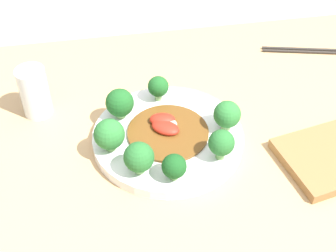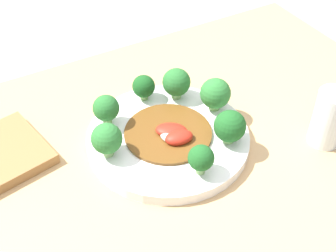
# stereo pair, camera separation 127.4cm
# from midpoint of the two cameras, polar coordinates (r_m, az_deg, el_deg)

# --- Properties ---
(table) EXTENTS (1.09, 0.75, 0.72)m
(table) POSITION_cam_midpoint_polar(r_m,az_deg,el_deg) (1.00, -7.17, -42.54)
(table) COLOR tan
(table) RESTS_ON ground_plane
(plate) EXTENTS (0.30, 0.30, 0.02)m
(plate) POSITION_cam_midpoint_polar(r_m,az_deg,el_deg) (0.63, -12.81, -42.96)
(plate) COLOR white
(plate) RESTS_ON table
(broccoli_north) EXTENTS (0.04, 0.04, 0.06)m
(broccoli_north) POSITION_cam_midpoint_polar(r_m,az_deg,el_deg) (0.61, -13.85, -32.39)
(broccoli_north) COLOR #89B76B
(broccoli_north) RESTS_ON plate
(broccoli_west) EXTENTS (0.06, 0.06, 0.07)m
(broccoli_west) POSITION_cam_midpoint_polar(r_m,az_deg,el_deg) (0.61, -28.57, -43.74)
(broccoli_west) COLOR #7AAD5B
(broccoli_west) RESTS_ON plate
(broccoli_south) EXTENTS (0.04, 0.04, 0.05)m
(broccoli_south) POSITION_cam_midpoint_polar(r_m,az_deg,el_deg) (0.59, -15.14, -53.75)
(broccoli_south) COLOR #7AAD5B
(broccoli_south) RESTS_ON plate
(broccoli_southeast) EXTENTS (0.05, 0.05, 0.06)m
(broccoli_southeast) POSITION_cam_midpoint_polar(r_m,az_deg,el_deg) (0.57, -0.77, -49.80)
(broccoli_southeast) COLOR #70A356
(broccoli_southeast) RESTS_ON plate
(broccoli_southwest) EXTENTS (0.06, 0.06, 0.06)m
(broccoli_southwest) POSITION_cam_midpoint_polar(r_m,az_deg,el_deg) (0.60, -23.96, -50.70)
(broccoli_southwest) COLOR #89B76B
(broccoli_southwest) RESTS_ON plate
(broccoli_northwest) EXTENTS (0.06, 0.06, 0.06)m
(broccoli_northwest) POSITION_cam_midpoint_polar(r_m,az_deg,el_deg) (0.62, -23.54, -35.92)
(broccoli_northwest) COLOR #89B76B
(broccoli_northwest) RESTS_ON plate
(broccoli_east) EXTENTS (0.05, 0.05, 0.06)m
(broccoli_east) POSITION_cam_midpoint_polar(r_m,az_deg,el_deg) (0.58, 1.69, -41.95)
(broccoli_east) COLOR #89B76B
(broccoli_east) RESTS_ON plate
(stirfry_center) EXTENTS (0.16, 0.16, 0.02)m
(stirfry_center) POSITION_cam_midpoint_polar(r_m,az_deg,el_deg) (0.61, -13.31, -42.29)
(stirfry_center) COLOR brown
(stirfry_center) RESTS_ON plate
(drinking_glass) EXTENTS (0.06, 0.06, 0.11)m
(drinking_glass) POSITION_cam_midpoint_polar(r_m,az_deg,el_deg) (0.70, -37.98, -28.73)
(drinking_glass) COLOR silver
(drinking_glass) RESTS_ON table
(chopsticks) EXTENTS (0.22, 0.07, 0.01)m
(chopsticks) POSITION_cam_midpoint_polar(r_m,az_deg,el_deg) (0.76, 19.51, -16.68)
(chopsticks) COLOR #2D2823
(chopsticks) RESTS_ON table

